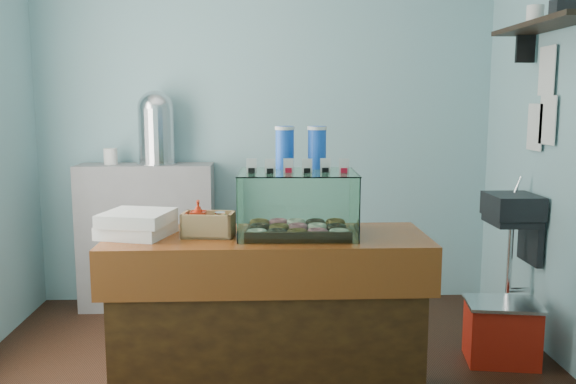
{
  "coord_description": "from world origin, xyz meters",
  "views": [
    {
      "loc": [
        -0.02,
        -3.24,
        1.56
      ],
      "look_at": [
        0.11,
        -0.15,
        1.1
      ],
      "focal_mm": 38.0,
      "sensor_mm": 36.0,
      "label": 1
    }
  ],
  "objects_px": {
    "counter": "(268,320)",
    "coffee_urn": "(156,126)",
    "red_cooler": "(502,332)",
    "display_case": "(298,200)"
  },
  "relations": [
    {
      "from": "counter",
      "to": "red_cooler",
      "type": "bearing_deg",
      "value": 18.35
    },
    {
      "from": "display_case",
      "to": "coffee_urn",
      "type": "bearing_deg",
      "value": 123.95
    },
    {
      "from": "counter",
      "to": "coffee_urn",
      "type": "xyz_separation_m",
      "value": [
        -0.81,
        1.58,
        0.93
      ]
    },
    {
      "from": "counter",
      "to": "coffee_urn",
      "type": "distance_m",
      "value": 2.0
    },
    {
      "from": "counter",
      "to": "display_case",
      "type": "xyz_separation_m",
      "value": [
        0.16,
        0.04,
        0.61
      ]
    },
    {
      "from": "coffee_urn",
      "to": "red_cooler",
      "type": "xyz_separation_m",
      "value": [
        2.22,
        -1.11,
        -1.2
      ]
    },
    {
      "from": "red_cooler",
      "to": "display_case",
      "type": "bearing_deg",
      "value": -152.32
    },
    {
      "from": "display_case",
      "to": "coffee_urn",
      "type": "relative_size",
      "value": 1.1
    },
    {
      "from": "display_case",
      "to": "red_cooler",
      "type": "height_order",
      "value": "display_case"
    },
    {
      "from": "coffee_urn",
      "to": "red_cooler",
      "type": "height_order",
      "value": "coffee_urn"
    }
  ]
}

